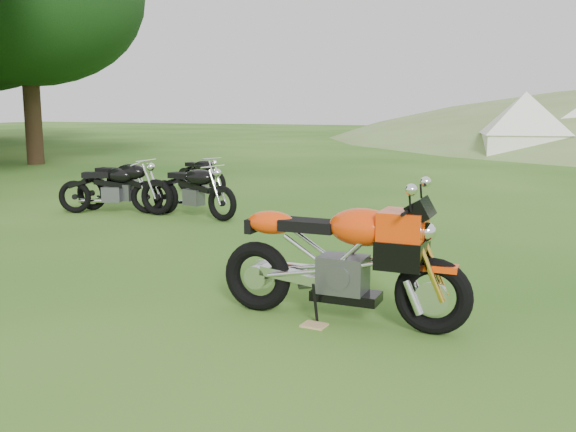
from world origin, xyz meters
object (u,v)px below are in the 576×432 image
at_px(sport_motorcycle, 341,250).
at_px(plywood_board, 314,325).
at_px(vintage_moto_d, 200,174).
at_px(vintage_moto_b, 111,187).
at_px(vintage_moto_a, 123,184).
at_px(tent_left, 524,124).
at_px(vintage_moto_c, 193,189).

bearing_deg(sport_motorcycle, plywood_board, -126.87).
bearing_deg(plywood_board, vintage_moto_d, 126.34).
xyz_separation_m(plywood_board, vintage_moto_b, (-5.58, 4.37, 0.49)).
relative_size(vintage_moto_a, tent_left, 0.69).
xyz_separation_m(plywood_board, vintage_moto_c, (-3.96, 4.57, 0.50)).
distance_m(plywood_board, vintage_moto_c, 6.07).
xyz_separation_m(vintage_moto_b, vintage_moto_d, (0.14, 3.02, -0.05)).
relative_size(sport_motorcycle, vintage_moto_d, 1.32).
xyz_separation_m(vintage_moto_c, vintage_moto_d, (-1.47, 2.82, -0.06)).
xyz_separation_m(plywood_board, vintage_moto_d, (-5.43, 7.39, 0.44)).
bearing_deg(vintage_moto_b, vintage_moto_c, -13.18).
bearing_deg(vintage_moto_d, plywood_board, -30.74).
bearing_deg(vintage_moto_c, tent_left, 87.62).
height_order(vintage_moto_a, tent_left, tent_left).
distance_m(sport_motorcycle, tent_left, 21.35).
bearing_deg(vintage_moto_b, tent_left, 49.30).
height_order(sport_motorcycle, vintage_moto_b, sport_motorcycle).
bearing_deg(tent_left, plywood_board, -102.46).
bearing_deg(vintage_moto_b, plywood_board, -58.32).
height_order(plywood_board, vintage_moto_b, vintage_moto_b).
bearing_deg(vintage_moto_c, sport_motorcycle, -33.09).
relative_size(sport_motorcycle, plywood_board, 10.38).
relative_size(vintage_moto_c, tent_left, 0.65).
bearing_deg(vintage_moto_d, vintage_moto_a, -66.62).
bearing_deg(vintage_moto_c, vintage_moto_b, -159.56).
xyz_separation_m(vintage_moto_b, vintage_moto_c, (1.62, 0.20, 0.01)).
xyz_separation_m(sport_motorcycle, vintage_moto_a, (-5.58, 4.30, -0.14)).
bearing_deg(vintage_moto_b, vintage_moto_d, 67.00).
bearing_deg(plywood_board, tent_left, 87.80).
bearing_deg(vintage_moto_a, vintage_moto_d, 90.42).
bearing_deg(plywood_board, sport_motorcycle, 52.29).
bearing_deg(vintage_moto_b, sport_motorcycle, -56.06).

